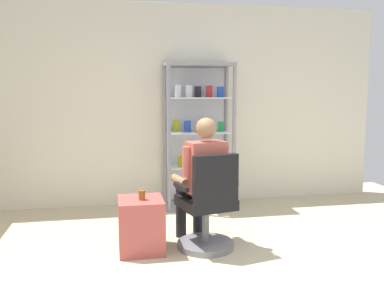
{
  "coord_description": "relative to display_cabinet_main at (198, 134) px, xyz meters",
  "views": [
    {
      "loc": [
        -0.72,
        -2.74,
        1.55
      ],
      "look_at": [
        0.08,
        1.49,
        1.0
      ],
      "focal_mm": 39.59,
      "sensor_mm": 36.0,
      "label": 1
    }
  ],
  "objects": [
    {
      "name": "back_wall",
      "position": [
        -0.4,
        0.24,
        0.38
      ],
      "size": [
        6.0,
        0.1,
        2.7
      ],
      "primitive_type": "cube",
      "color": "silver",
      "rests_on": "ground"
    },
    {
      "name": "display_cabinet_main",
      "position": [
        0.0,
        0.0,
        0.0
      ],
      "size": [
        0.9,
        0.45,
        1.9
      ],
      "color": "gray",
      "rests_on": "ground"
    },
    {
      "name": "office_chair",
      "position": [
        -0.23,
        -1.62,
        -0.58
      ],
      "size": [
        0.61,
        0.58,
        0.96
      ],
      "color": "slate",
      "rests_on": "ground"
    },
    {
      "name": "seated_shopkeeper",
      "position": [
        -0.26,
        -1.46,
        -0.26
      ],
      "size": [
        0.55,
        0.61,
        1.29
      ],
      "color": "black",
      "rests_on": "ground"
    },
    {
      "name": "storage_crate",
      "position": [
        -0.87,
        -1.52,
        -0.71
      ],
      "size": [
        0.43,
        0.46,
        0.51
      ],
      "primitive_type": "cube",
      "color": "#B24C47",
      "rests_on": "ground"
    },
    {
      "name": "tea_glass",
      "position": [
        -0.86,
        -1.56,
        -0.41
      ],
      "size": [
        0.06,
        0.06,
        0.09
      ],
      "primitive_type": "cylinder",
      "color": "brown",
      "rests_on": "storage_crate"
    }
  ]
}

